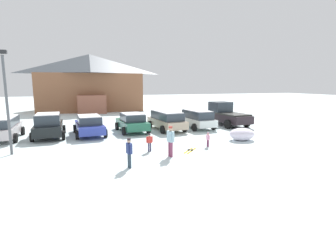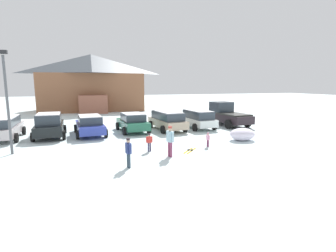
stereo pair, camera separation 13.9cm
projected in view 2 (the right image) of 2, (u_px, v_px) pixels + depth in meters
ground at (187, 184)px, 10.24m from camera, size 160.00×160.00×0.00m
ski_lodge at (92, 82)px, 38.41m from camera, size 14.89×10.24×8.09m
parked_silver_wagon at (5, 127)px, 18.41m from camera, size 2.16×4.72×1.59m
parked_black_sedan at (49, 125)px, 19.16m from camera, size 2.31×4.42×1.77m
parked_blue_hatchback at (90, 125)px, 19.99m from camera, size 2.41×4.78×1.53m
parked_green_coupe at (133, 122)px, 21.36m from camera, size 2.39×4.29×1.53m
parked_beige_suv at (167, 120)px, 22.13m from camera, size 2.47×4.82×1.60m
parked_white_suv at (198, 118)px, 22.95m from camera, size 2.30×4.19×1.61m
pickup_truck at (226, 115)px, 24.70m from camera, size 2.73×5.36×2.15m
skier_teen_in_navy_coat at (128, 151)px, 12.14m from camera, size 0.25×0.52×1.41m
skier_child_in_pink_snowsuit at (208, 139)px, 16.23m from camera, size 0.17×0.33×0.89m
skier_child_in_red_jacket at (149, 141)px, 15.11m from camera, size 0.39×0.16×1.05m
skier_adult_in_blue_parka at (170, 140)px, 13.96m from camera, size 0.32×0.61×1.67m
pair_of_skis at (190, 150)px, 15.33m from camera, size 1.18×1.24×0.08m
lamp_post at (7, 97)px, 14.13m from camera, size 0.44×0.24×5.64m
plowed_snow_pile at (242, 134)px, 18.11m from camera, size 1.80×1.44×0.85m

